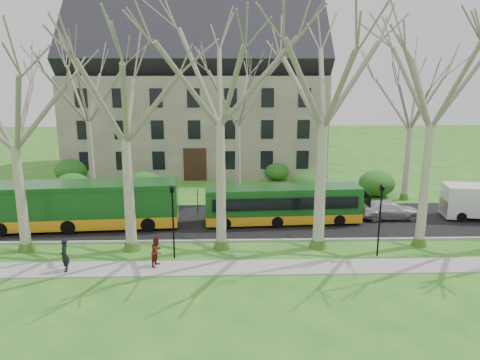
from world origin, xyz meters
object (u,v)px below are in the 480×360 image
at_px(pedestrian_b, 157,251).
at_px(sedan, 389,210).
at_px(bus_lead, 81,205).
at_px(bus_follow, 283,204).
at_px(pedestrian_a, 65,255).

bearing_deg(pedestrian_b, sedan, -44.01).
xyz_separation_m(bus_lead, pedestrian_b, (6.07, -6.48, -0.80)).
distance_m(sedan, pedestrian_b, 17.66).
bearing_deg(pedestrian_b, bus_follow, -28.30).
bearing_deg(sedan, bus_lead, 92.64).
xyz_separation_m(bus_follow, sedan, (7.92, 0.73, -0.71)).
relative_size(bus_follow, pedestrian_b, 6.51).
bearing_deg(pedestrian_a, pedestrian_b, 78.93).
bearing_deg(pedestrian_b, bus_lead, 62.62).
height_order(pedestrian_a, pedestrian_b, pedestrian_a).
height_order(sedan, pedestrian_a, pedestrian_a).
distance_m(bus_lead, pedestrian_a, 7.19).
distance_m(sedan, pedestrian_a, 22.38).
bearing_deg(bus_lead, sedan, -0.42).
xyz_separation_m(bus_lead, sedan, (21.87, 1.39, -0.98)).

